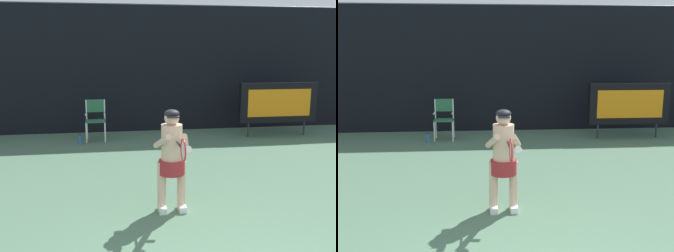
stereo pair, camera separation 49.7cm
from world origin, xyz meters
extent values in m
cube|color=black|center=(0.00, 8.50, 1.80)|extent=(18.00, 0.12, 3.60)
cylinder|color=#38383D|center=(0.00, 8.50, 3.63)|extent=(18.00, 0.05, 0.05)
cube|color=black|center=(3.40, 7.17, 0.95)|extent=(2.20, 0.20, 1.10)
cube|color=orange|center=(3.40, 7.07, 0.95)|extent=(1.80, 0.01, 0.75)
cylinder|color=#2D2D33|center=(2.57, 7.17, 0.20)|extent=(0.05, 0.05, 0.40)
cylinder|color=#2D2D33|center=(4.22, 7.17, 0.20)|extent=(0.05, 0.05, 0.40)
cylinder|color=white|center=(-1.83, 7.14, 0.26)|extent=(0.04, 0.04, 0.52)
cylinder|color=white|center=(-1.35, 7.14, 0.26)|extent=(0.04, 0.04, 0.52)
cylinder|color=white|center=(-1.83, 7.55, 0.26)|extent=(0.04, 0.04, 0.52)
cylinder|color=white|center=(-1.35, 7.55, 0.26)|extent=(0.04, 0.04, 0.52)
cube|color=#2A6342|center=(-1.59, 7.35, 0.54)|extent=(0.52, 0.44, 0.03)
cylinder|color=white|center=(-1.83, 7.55, 0.80)|extent=(0.04, 0.04, 0.56)
cylinder|color=white|center=(-1.35, 7.55, 0.80)|extent=(0.04, 0.04, 0.56)
cube|color=#2A6342|center=(-1.59, 7.55, 0.91)|extent=(0.48, 0.02, 0.34)
cylinder|color=white|center=(-1.83, 7.35, 0.74)|extent=(0.04, 0.44, 0.04)
cylinder|color=white|center=(-1.35, 7.35, 0.74)|extent=(0.04, 0.44, 0.04)
cylinder|color=blue|center=(-1.98, 7.01, 0.12)|extent=(0.07, 0.07, 0.24)
cylinder|color=black|center=(-1.98, 7.01, 0.25)|extent=(0.03, 0.03, 0.03)
cube|color=white|center=(-0.48, 2.61, 0.04)|extent=(0.11, 0.26, 0.09)
cube|color=white|center=(-0.18, 2.61, 0.04)|extent=(0.11, 0.26, 0.09)
cylinder|color=#DBB293|center=(-0.48, 2.66, 0.38)|extent=(0.13, 0.13, 0.75)
cylinder|color=#DBB293|center=(-0.18, 2.66, 0.38)|extent=(0.13, 0.13, 0.75)
cylinder|color=maroon|center=(-0.33, 2.66, 0.68)|extent=(0.39, 0.39, 0.22)
cylinder|color=#DBB293|center=(-0.33, 2.66, 1.03)|extent=(0.31, 0.31, 0.56)
sphere|color=#DBB293|center=(-0.33, 2.66, 1.41)|extent=(0.22, 0.22, 0.22)
ellipsoid|color=black|center=(-0.33, 2.66, 1.47)|extent=(0.22, 0.22, 0.12)
cube|color=black|center=(-0.33, 2.56, 1.44)|extent=(0.17, 0.12, 0.02)
cylinder|color=#DBB293|center=(-0.49, 2.49, 1.11)|extent=(0.21, 0.51, 0.30)
cylinder|color=#DBB293|center=(-0.16, 2.49, 1.11)|extent=(0.21, 0.51, 0.30)
cylinder|color=white|center=(-0.14, 2.37, 1.01)|extent=(0.13, 0.12, 0.12)
cylinder|color=black|center=(-0.27, 2.36, 1.09)|extent=(0.03, 0.28, 0.03)
torus|color=red|center=(-0.27, 2.05, 1.09)|extent=(0.02, 0.31, 0.31)
ellipsoid|color=silver|center=(-0.27, 2.05, 1.09)|extent=(0.01, 0.26, 0.26)
camera|label=1|loc=(-1.20, -2.66, 2.37)|focal=40.64mm
camera|label=2|loc=(-0.71, -2.72, 2.37)|focal=40.64mm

